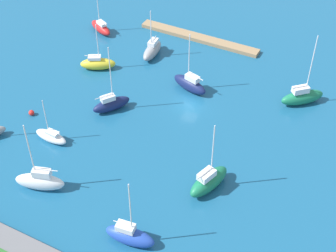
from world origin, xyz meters
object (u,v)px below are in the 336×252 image
Objects in this scene: sailboat_green_west_end at (209,181)px; sailboat_gray_far_north at (152,50)px; sailboat_white_mid_basin at (51,136)px; sailboat_blue_center_basin at (130,235)px; sailboat_red_off_beacon at (101,27)px; sailboat_navy_lone_south at (111,104)px; sailboat_yellow_near_pier at (98,63)px; sailboat_green_east_end at (302,96)px; mooring_buoy_red at (31,113)px; pier_dock at (199,38)px; sailboat_white_along_channel at (40,181)px; sailboat_navy_far_south at (190,84)px.

sailboat_gray_far_north is at bearing 59.04° from sailboat_green_west_end.
sailboat_blue_center_basin is at bearing 154.63° from sailboat_white_mid_basin.
sailboat_gray_far_north is 1.07× the size of sailboat_red_off_beacon.
sailboat_navy_lone_south reaches higher than sailboat_green_west_end.
sailboat_gray_far_north is 1.23× the size of sailboat_white_mid_basin.
sailboat_gray_far_north is 41.36m from sailboat_blue_center_basin.
sailboat_blue_center_basin is at bearing 152.58° from sailboat_red_off_beacon.
sailboat_white_mid_basin is (-4.12, 18.96, -0.31)m from sailboat_yellow_near_pier.
sailboat_green_east_end reaches higher than sailboat_gray_far_north.
sailboat_yellow_near_pier is at bearing -43.91° from sailboat_gray_far_north.
sailboat_navy_lone_south is 11.13m from sailboat_white_mid_basin.
sailboat_blue_center_basin reaches higher than sailboat_gray_far_north.
sailboat_red_off_beacon is 0.98× the size of sailboat_yellow_near_pier.
sailboat_navy_lone_south reaches higher than sailboat_white_mid_basin.
sailboat_gray_far_north is at bearing -110.46° from mooring_buoy_red.
sailboat_yellow_near_pier is 33.43m from sailboat_green_west_end.
pier_dock is 10.44m from sailboat_gray_far_north.
sailboat_green_east_end is 1.08× the size of sailboat_navy_lone_south.
sailboat_green_west_end reaches higher than sailboat_blue_center_basin.
sailboat_navy_lone_south reaches higher than pier_dock.
mooring_buoy_red is at bearing -25.93° from sailboat_gray_far_north.
sailboat_green_east_end is 40.30m from sailboat_white_mid_basin.
sailboat_gray_far_north reaches higher than sailboat_white_mid_basin.
sailboat_navy_lone_south is at bearing -107.94° from sailboat_white_along_channel.
sailboat_yellow_near_pier is (-6.42, 10.81, 0.11)m from sailboat_red_off_beacon.
sailboat_navy_far_south is 1.20× the size of sailboat_yellow_near_pier.
sailboat_green_east_end is 1.19× the size of sailboat_blue_center_basin.
sailboat_red_off_beacon is (18.22, 6.35, 0.69)m from pier_dock.
sailboat_green_west_end is at bearing 167.44° from sailboat_red_off_beacon.
sailboat_blue_center_basin is 11.87× the size of mooring_buoy_red.
sailboat_navy_far_south reaches higher than mooring_buoy_red.
sailboat_white_mid_basin is at bearing 145.20° from sailboat_blue_center_basin.
sailboat_green_west_end is 31.31m from mooring_buoy_red.
sailboat_yellow_near_pier reaches higher than pier_dock.
pier_dock is 2.25× the size of sailboat_blue_center_basin.
sailboat_white_along_channel reaches higher than sailboat_white_mid_basin.
sailboat_blue_center_basin is 29.68m from mooring_buoy_red.
sailboat_navy_lone_south is at bearing 65.22° from sailboat_navy_far_south.
sailboat_white_along_channel is 15.34m from sailboat_blue_center_basin.
sailboat_white_along_channel is 41.02m from sailboat_red_off_beacon.
sailboat_yellow_near_pier is (23.94, -29.30, -0.10)m from sailboat_blue_center_basin.
sailboat_green_west_end is 12.36× the size of mooring_buoy_red.
sailboat_red_off_beacon is at bearing -5.08° from sailboat_navy_far_south.
sailboat_green_west_end is (-20.17, -10.51, -0.05)m from sailboat_white_along_channel.
sailboat_red_off_beacon is at bearing -106.89° from sailboat_gray_far_north.
sailboat_yellow_near_pier is at bearing -98.64° from mooring_buoy_red.
sailboat_green_east_end is (-28.35, 1.10, 0.16)m from sailboat_gray_far_north.
sailboat_white_along_channel is at bearing -170.60° from sailboat_green_east_end.
pier_dock is at bearing 143.92° from sailboat_gray_far_north.
sailboat_white_along_channel is at bearing 121.08° from sailboat_white_mid_basin.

